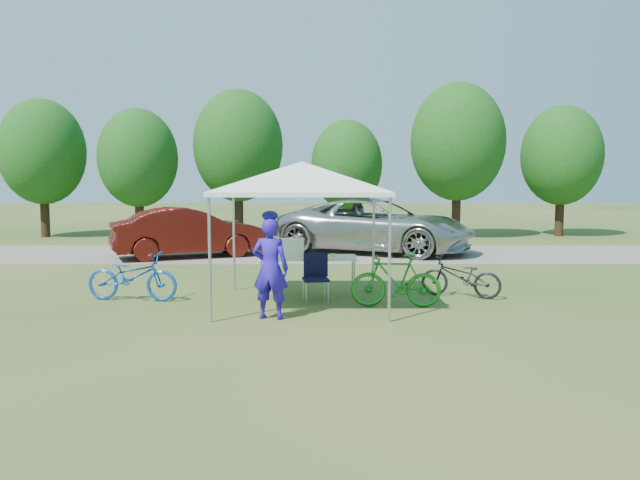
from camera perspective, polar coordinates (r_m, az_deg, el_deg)
The scene contains 14 objects.
ground at distance 12.05m, azimuth -1.64°, elevation -5.89°, with size 100.00×100.00×0.00m, color #2D5119.
gravel_strip at distance 19.95m, azimuth -1.07°, elevation -1.28°, with size 24.00×5.00×0.02m, color gray.
canopy at distance 11.81m, azimuth -1.68°, elevation 6.82°, with size 4.53×4.53×3.00m.
treeline at distance 25.88m, azimuth -1.54°, elevation 8.12°, with size 24.89×4.28×6.30m.
folding_table at distance 12.82m, azimuth -1.10°, elevation -1.71°, with size 1.98×0.82×0.81m.
folding_chair at distance 12.25m, azimuth -0.40°, elevation -3.03°, with size 0.55×0.57×0.95m.
cooler at distance 12.80m, azimuth -2.59°, elevation -0.69°, with size 0.51×0.34×0.37m.
ice_cream_cup at distance 12.76m, azimuth 1.17°, elevation -1.39°, with size 0.09×0.09×0.07m, color #D2E335.
cyclist at distance 10.71m, azimuth -4.56°, elevation -2.61°, with size 0.64×0.42×1.75m, color #2715AF.
bike_blue at distance 12.87m, azimuth -16.79°, elevation -3.19°, with size 0.64×1.84×0.97m, color blue.
bike_green at distance 11.78m, azimuth 6.96°, elevation -3.69°, with size 0.48×1.68×1.01m, color #1A761F.
bike_dark at distance 12.99m, azimuth 12.74°, elevation -3.28°, with size 0.56×1.62×0.85m, color black.
minivan at distance 20.28m, azimuth 5.16°, elevation 1.32°, with size 2.89×6.27×1.74m, color #B2B3AE.
sedan at distance 19.44m, azimuth -11.89°, elevation 0.70°, with size 1.60×4.59×1.51m, color #55120E.
Camera 1 is at (0.30, -11.80, 2.40)m, focal length 35.00 mm.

